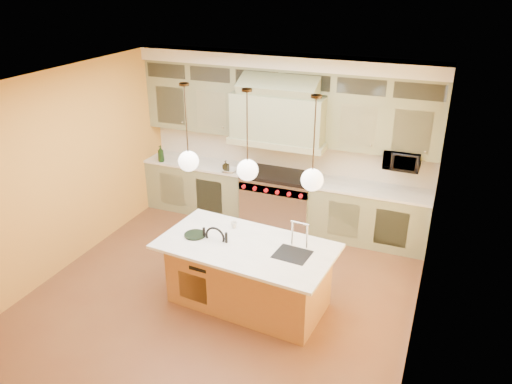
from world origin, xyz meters
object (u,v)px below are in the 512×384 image
at_px(kitchen_island, 249,273).
at_px(counter_stool, 211,264).
at_px(range, 279,199).
at_px(microwave, 402,159).

height_order(kitchen_island, counter_stool, kitchen_island).
relative_size(range, counter_stool, 1.09).
xyz_separation_m(range, microwave, (1.95, 0.11, 0.96)).
distance_m(counter_stool, microwave, 3.38).
relative_size(range, kitchen_island, 0.52).
bearing_deg(microwave, counter_stool, -127.21).
relative_size(counter_stool, microwave, 2.03).
xyz_separation_m(kitchen_island, microwave, (1.54, 2.40, 0.98)).
height_order(range, counter_stool, counter_stool).
relative_size(kitchen_island, counter_stool, 2.11).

